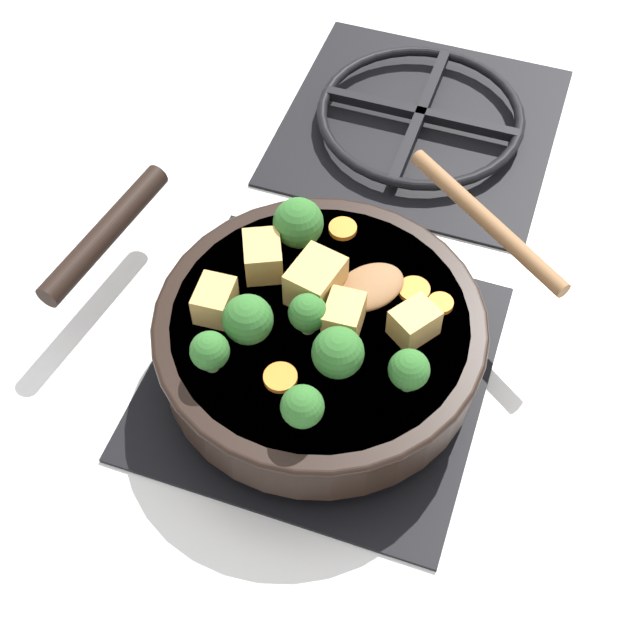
{
  "coord_description": "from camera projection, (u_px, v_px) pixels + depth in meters",
  "views": [
    {
      "loc": [
        0.15,
        -0.43,
        0.72
      ],
      "look_at": [
        0.0,
        0.0,
        0.08
      ],
      "focal_mm": 50.0,
      "sensor_mm": 36.0,
      "label": 1
    }
  ],
  "objects": [
    {
      "name": "ground_plane",
      "position": [
        320.0,
        371.0,
        0.85
      ],
      "size": [
        2.4,
        2.4,
        0.0
      ],
      "primitive_type": "plane",
      "color": "silver"
    },
    {
      "name": "front_burner_grate",
      "position": [
        320.0,
        364.0,
        0.84
      ],
      "size": [
        0.31,
        0.31,
        0.03
      ],
      "color": "black",
      "rests_on": "ground_plane"
    },
    {
      "name": "rear_burner_grate",
      "position": [
        420.0,
        119.0,
        1.04
      ],
      "size": [
        0.31,
        0.31,
        0.03
      ],
      "color": "black",
      "rests_on": "ground_plane"
    },
    {
      "name": "skillet_pan",
      "position": [
        317.0,
        335.0,
        0.8
      ],
      "size": [
        0.41,
        0.3,
        0.06
      ],
      "color": "black",
      "rests_on": "front_burner_grate"
    },
    {
      "name": "wooden_spoon",
      "position": [
        434.0,
        250.0,
        0.82
      ],
      "size": [
        0.21,
        0.22,
        0.02
      ],
      "color": "brown",
      "rests_on": "skillet_pan"
    },
    {
      "name": "tofu_cube_center_large",
      "position": [
        316.0,
        281.0,
        0.78
      ],
      "size": [
        0.05,
        0.06,
        0.04
      ],
      "primitive_type": "cube",
      "rotation": [
        0.0,
        0.0,
        4.5
      ],
      "color": "tan",
      "rests_on": "skillet_pan"
    },
    {
      "name": "tofu_cube_near_handle",
      "position": [
        414.0,
        323.0,
        0.76
      ],
      "size": [
        0.05,
        0.05,
        0.03
      ],
      "primitive_type": "cube",
      "rotation": [
        0.0,
        0.0,
        0.97
      ],
      "color": "tan",
      "rests_on": "skillet_pan"
    },
    {
      "name": "tofu_cube_east_chunk",
      "position": [
        263.0,
        256.0,
        0.8
      ],
      "size": [
        0.05,
        0.05,
        0.03
      ],
      "primitive_type": "cube",
      "rotation": [
        0.0,
        0.0,
        5.15
      ],
      "color": "tan",
      "rests_on": "skillet_pan"
    },
    {
      "name": "tofu_cube_west_chunk",
      "position": [
        215.0,
        301.0,
        0.78
      ],
      "size": [
        0.03,
        0.04,
        0.03
      ],
      "primitive_type": "cube",
      "rotation": [
        0.0,
        0.0,
        4.77
      ],
      "color": "tan",
      "rests_on": "skillet_pan"
    },
    {
      "name": "tofu_cube_back_piece",
      "position": [
        343.0,
        319.0,
        0.76
      ],
      "size": [
        0.03,
        0.04,
        0.03
      ],
      "primitive_type": "cube",
      "rotation": [
        0.0,
        0.0,
        4.77
      ],
      "color": "tan",
      "rests_on": "skillet_pan"
    },
    {
      "name": "broccoli_floret_near_spoon",
      "position": [
        298.0,
        223.0,
        0.81
      ],
      "size": [
        0.05,
        0.05,
        0.05
      ],
      "color": "#709956",
      "rests_on": "skillet_pan"
    },
    {
      "name": "broccoli_floret_center_top",
      "position": [
        302.0,
        407.0,
        0.7
      ],
      "size": [
        0.04,
        0.04,
        0.04
      ],
      "color": "#709956",
      "rests_on": "skillet_pan"
    },
    {
      "name": "broccoli_floret_east_rim",
      "position": [
        308.0,
        313.0,
        0.76
      ],
      "size": [
        0.03,
        0.03,
        0.04
      ],
      "color": "#709956",
      "rests_on": "skillet_pan"
    },
    {
      "name": "broccoli_floret_west_rim",
      "position": [
        248.0,
        320.0,
        0.75
      ],
      "size": [
        0.04,
        0.04,
        0.05
      ],
      "color": "#709956",
      "rests_on": "skillet_pan"
    },
    {
      "name": "broccoli_floret_north_edge",
      "position": [
        210.0,
        351.0,
        0.73
      ],
      "size": [
        0.03,
        0.03,
        0.04
      ],
      "color": "#709956",
      "rests_on": "skillet_pan"
    },
    {
      "name": "broccoli_floret_south_cluster",
      "position": [
        409.0,
        370.0,
        0.72
      ],
      "size": [
        0.03,
        0.03,
        0.04
      ],
      "color": "#709956",
      "rests_on": "skillet_pan"
    },
    {
      "name": "broccoli_floret_mid_floret",
      "position": [
        338.0,
        353.0,
        0.73
      ],
      "size": [
        0.04,
        0.04,
        0.05
      ],
      "color": "#709956",
      "rests_on": "skillet_pan"
    },
    {
      "name": "carrot_slice_orange_thin",
      "position": [
        414.0,
        290.0,
        0.8
      ],
      "size": [
        0.03,
        0.03,
        0.01
      ],
      "primitive_type": "cylinder",
      "color": "orange",
      "rests_on": "skillet_pan"
    },
    {
      "name": "carrot_slice_near_center",
      "position": [
        280.0,
        378.0,
        0.75
      ],
      "size": [
        0.03,
        0.03,
        0.01
      ],
      "primitive_type": "cylinder",
      "color": "orange",
      "rests_on": "skillet_pan"
    },
    {
      "name": "carrot_slice_edge_slice",
      "position": [
        440.0,
        303.0,
        0.79
      ],
      "size": [
        0.02,
        0.02,
        0.01
      ],
      "primitive_type": "cylinder",
      "color": "orange",
      "rests_on": "skillet_pan"
    },
    {
      "name": "carrot_slice_under_broccoli",
      "position": [
        343.0,
        229.0,
        0.84
      ],
      "size": [
        0.03,
        0.03,
        0.01
      ],
      "primitive_type": "cylinder",
      "color": "orange",
      "rests_on": "skillet_pan"
    }
  ]
}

